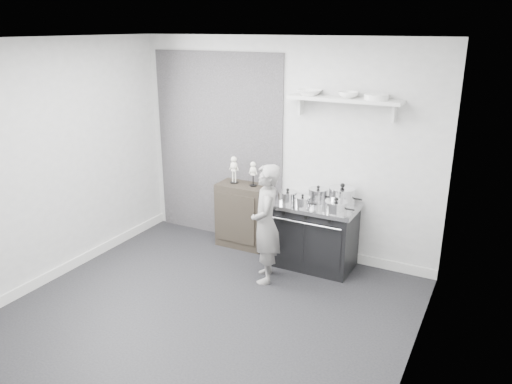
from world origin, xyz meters
TOP-DOWN VIEW (x-y plane):
  - ground at (0.00, 0.00)m, footprint 4.00×4.00m
  - room_shell at (-0.09, 0.15)m, footprint 4.02×3.62m
  - wall_shelf at (0.80, 1.68)m, footprint 1.30×0.26m
  - stove at (0.58, 1.48)m, footprint 1.00×0.62m
  - side_cabinet at (-0.47, 1.61)m, footprint 0.66×0.38m
  - child at (0.22, 0.88)m, footprint 0.51×0.60m
  - pot_front_left at (0.27, 1.37)m, footprint 0.31×0.23m
  - pot_back_left at (0.57, 1.59)m, footprint 0.32×0.23m
  - pot_back_right at (0.86, 1.60)m, footprint 0.40×0.31m
  - pot_front_right at (0.88, 1.33)m, footprint 0.34×0.26m
  - pot_front_center at (0.48, 1.31)m, footprint 0.27×0.19m
  - skeleton_full at (-0.60, 1.61)m, footprint 0.11×0.07m
  - skeleton_torso at (-0.32, 1.61)m, footprint 0.10×0.07m
  - bowl_large at (0.38, 1.67)m, footprint 0.27×0.27m
  - bowl_small at (0.84, 1.67)m, footprint 0.22×0.22m
  - plate_stack at (1.16, 1.67)m, footprint 0.27×0.27m

SIDE VIEW (x-z plane):
  - ground at x=0.00m, z-range 0.00..0.00m
  - stove at x=0.58m, z-range 0.00..0.80m
  - side_cabinet at x=-0.47m, z-range 0.00..0.85m
  - child at x=0.22m, z-range 0.00..1.38m
  - pot_front_center at x=0.48m, z-range 0.79..0.94m
  - pot_front_right at x=0.88m, z-range 0.78..0.95m
  - pot_front_left at x=0.27m, z-range 0.78..0.96m
  - pot_back_left at x=0.57m, z-range 0.78..0.98m
  - pot_back_right at x=0.86m, z-range 0.78..1.04m
  - skeleton_torso at x=-0.32m, z-range 0.85..1.22m
  - skeleton_full at x=-0.60m, z-range 0.85..1.26m
  - room_shell at x=-0.09m, z-range 0.28..2.99m
  - wall_shelf at x=0.80m, z-range 1.89..2.13m
  - plate_stack at x=1.16m, z-range 2.04..2.10m
  - bowl_large at x=0.38m, z-range 2.04..2.11m
  - bowl_small at x=0.84m, z-range 2.04..2.11m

